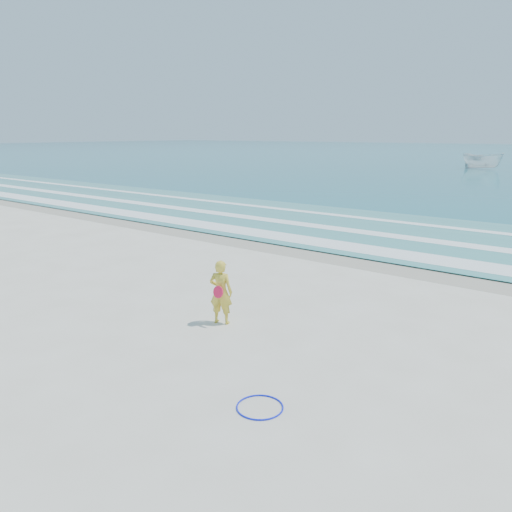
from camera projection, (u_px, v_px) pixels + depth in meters
The scene contains 9 objects.
ground at pixel (128, 335), 10.56m from camera, with size 400.00×400.00×0.00m, color silver.
wet_sand at pixel (335, 255), 17.47m from camera, with size 400.00×2.40×0.00m, color #B2A893.
shallow at pixel (393, 232), 21.29m from camera, with size 400.00×10.00×0.01m, color #59B7AD.
foam_near at pixel (353, 247), 18.45m from camera, with size 400.00×1.40×0.01m, color white.
foam_mid at pixel (385, 235), 20.68m from camera, with size 400.00×0.90×0.01m, color white.
foam_far at pixel (414, 224), 23.21m from camera, with size 400.00×0.60×0.01m, color white.
hoop at pixel (260, 407), 7.77m from camera, with size 0.75×0.75×0.03m, color #0C1BE1.
boat at pixel (483, 161), 57.89m from camera, with size 1.88×5.00×1.93m, color white.
woman at pixel (221, 292), 11.07m from camera, with size 0.62×0.51×1.46m.
Camera 1 is at (8.18, -6.12, 4.17)m, focal length 35.00 mm.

